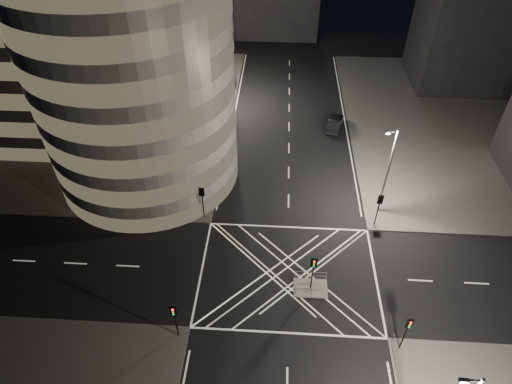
# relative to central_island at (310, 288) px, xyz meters

# --- Properties ---
(ground) EXTENTS (120.00, 120.00, 0.00)m
(ground) POSITION_rel_central_island_xyz_m (-2.00, 1.50, -0.07)
(ground) COLOR black
(ground) RESTS_ON ground
(sidewalk_far_left) EXTENTS (42.00, 42.00, 0.15)m
(sidewalk_far_left) POSITION_rel_central_island_xyz_m (-31.00, 28.50, 0.00)
(sidewalk_far_left) COLOR #474543
(sidewalk_far_left) RESTS_ON ground
(sidewalk_far_right) EXTENTS (42.00, 42.00, 0.15)m
(sidewalk_far_right) POSITION_rel_central_island_xyz_m (27.00, 28.50, 0.00)
(sidewalk_far_right) COLOR #474543
(sidewalk_far_right) RESTS_ON ground
(central_island) EXTENTS (3.00, 2.00, 0.15)m
(central_island) POSITION_rel_central_island_xyz_m (0.00, 0.00, 0.00)
(central_island) COLOR slate
(central_island) RESTS_ON ground
(office_tower_curved) EXTENTS (30.00, 29.00, 27.20)m
(office_tower_curved) POSITION_rel_central_island_xyz_m (-22.74, 20.24, 12.58)
(office_tower_curved) COLOR gray
(office_tower_curved) RESTS_ON sidewalk_far_left
(building_right_far) EXTENTS (14.00, 12.00, 15.00)m
(building_right_far) POSITION_rel_central_island_xyz_m (24.00, 41.50, 7.58)
(building_right_far) COLOR black
(building_right_far) RESTS_ON sidewalk_far_right
(tree_a) EXTENTS (4.18, 4.18, 7.03)m
(tree_a) POSITION_rel_central_island_xyz_m (-12.50, 10.50, 4.69)
(tree_a) COLOR black
(tree_a) RESTS_ON sidewalk_far_left
(tree_b) EXTENTS (4.60, 4.60, 6.90)m
(tree_b) POSITION_rel_central_island_xyz_m (-12.50, 16.50, 4.32)
(tree_b) COLOR black
(tree_b) RESTS_ON sidewalk_far_left
(tree_c) EXTENTS (4.06, 4.06, 6.74)m
(tree_c) POSITION_rel_central_island_xyz_m (-12.50, 22.50, 4.47)
(tree_c) COLOR black
(tree_c) RESTS_ON sidewalk_far_left
(tree_d) EXTENTS (5.29, 5.29, 8.20)m
(tree_d) POSITION_rel_central_island_xyz_m (-12.50, 28.50, 5.22)
(tree_d) COLOR black
(tree_d) RESTS_ON sidewalk_far_left
(tree_e) EXTENTS (4.27, 4.27, 7.14)m
(tree_e) POSITION_rel_central_island_xyz_m (-12.50, 34.50, 4.75)
(tree_e) COLOR black
(tree_e) RESTS_ON sidewalk_far_left
(traffic_signal_fl) EXTENTS (0.55, 0.22, 4.00)m
(traffic_signal_fl) POSITION_rel_central_island_xyz_m (-10.80, 8.30, 2.84)
(traffic_signal_fl) COLOR black
(traffic_signal_fl) RESTS_ON sidewalk_far_left
(traffic_signal_nl) EXTENTS (0.55, 0.22, 4.00)m
(traffic_signal_nl) POSITION_rel_central_island_xyz_m (-10.80, -5.30, 2.84)
(traffic_signal_nl) COLOR black
(traffic_signal_nl) RESTS_ON sidewalk_near_left
(traffic_signal_fr) EXTENTS (0.55, 0.22, 4.00)m
(traffic_signal_fr) POSITION_rel_central_island_xyz_m (6.80, 8.30, 2.84)
(traffic_signal_fr) COLOR black
(traffic_signal_fr) RESTS_ON sidewalk_far_right
(traffic_signal_nr) EXTENTS (0.55, 0.22, 4.00)m
(traffic_signal_nr) POSITION_rel_central_island_xyz_m (6.80, -5.30, 2.84)
(traffic_signal_nr) COLOR black
(traffic_signal_nr) RESTS_ON sidewalk_near_right
(traffic_signal_island) EXTENTS (0.55, 0.22, 4.00)m
(traffic_signal_island) POSITION_rel_central_island_xyz_m (0.00, 0.00, 2.84)
(traffic_signal_island) COLOR black
(traffic_signal_island) RESTS_ON central_island
(street_lamp_left_near) EXTENTS (1.25, 0.25, 10.00)m
(street_lamp_left_near) POSITION_rel_central_island_xyz_m (-11.44, 13.50, 5.47)
(street_lamp_left_near) COLOR slate
(street_lamp_left_near) RESTS_ON sidewalk_far_left
(street_lamp_left_far) EXTENTS (1.25, 0.25, 10.00)m
(street_lamp_left_far) POSITION_rel_central_island_xyz_m (-11.44, 31.50, 5.47)
(street_lamp_left_far) COLOR slate
(street_lamp_left_far) RESTS_ON sidewalk_far_left
(street_lamp_right_far) EXTENTS (1.25, 0.25, 10.00)m
(street_lamp_right_far) POSITION_rel_central_island_xyz_m (7.44, 10.50, 5.47)
(street_lamp_right_far) COLOR slate
(street_lamp_right_far) RESTS_ON sidewalk_far_right
(railing_island_south) EXTENTS (2.80, 0.06, 1.10)m
(railing_island_south) POSITION_rel_central_island_xyz_m (0.00, -0.90, 0.62)
(railing_island_south) COLOR slate
(railing_island_south) RESTS_ON central_island
(railing_island_north) EXTENTS (2.80, 0.06, 1.10)m
(railing_island_north) POSITION_rel_central_island_xyz_m (0.00, 0.90, 0.62)
(railing_island_north) COLOR slate
(railing_island_north) RESTS_ON central_island
(sedan) EXTENTS (2.87, 5.14, 1.61)m
(sedan) POSITION_rel_central_island_xyz_m (4.07, 26.40, 0.73)
(sedan) COLOR black
(sedan) RESTS_ON ground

